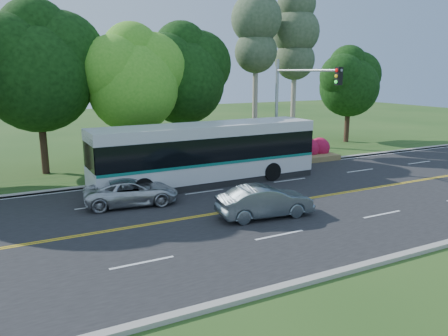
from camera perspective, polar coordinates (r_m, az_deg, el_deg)
name	(u,v)px	position (r m, az deg, el deg)	size (l,w,h in m)	color
ground	(246,209)	(20.37, 2.85, -5.37)	(120.00, 120.00, 0.00)	#234918
road	(246,209)	(20.36, 2.85, -5.34)	(60.00, 14.00, 0.02)	black
curb_north	(187,175)	(26.54, -4.89, -0.97)	(60.00, 0.30, 0.15)	#A6A196
curb_south	(357,268)	(15.02, 16.96, -12.35)	(60.00, 0.30, 0.15)	#A6A196
grass_verge	(176,170)	(28.23, -6.32, -0.24)	(60.00, 4.00, 0.10)	#234918
lane_markings	(244,209)	(20.32, 2.62, -5.34)	(57.60, 13.82, 0.00)	gold
tree_row	(77,63)	(29.25, -18.65, 12.83)	(44.70, 9.10, 13.84)	#301D15
bougainvillea_hedge	(277,152)	(30.62, 6.88, 2.03)	(9.50, 2.25, 1.50)	#A50D39
traffic_signal	(294,97)	(27.52, 9.13, 9.08)	(0.42, 6.10, 7.00)	#979A9F
transit_bus	(206,154)	(24.52, -2.37, 1.80)	(12.93, 3.03, 3.37)	silver
sedan	(265,201)	(19.12, 5.37, -4.37)	(1.47, 4.20, 1.38)	slate
suv	(131,192)	(21.26, -11.99, -3.08)	(2.03, 4.41, 1.23)	silver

